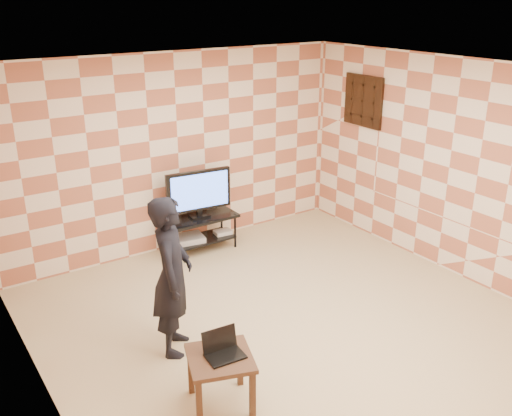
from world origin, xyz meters
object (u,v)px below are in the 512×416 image
object	(u,v)px
person	(172,276)
tv	(199,192)
side_table	(220,365)
tv_stand	(200,226)

from	to	relation	value
person	tv	bearing A→B (deg)	-2.07
tv	side_table	bearing A→B (deg)	-115.51
tv	side_table	size ratio (longest dim) A/B	1.33
side_table	person	xyz separation A→B (m)	(0.05, 0.99, 0.41)
tv_stand	side_table	distance (m)	3.23
tv_stand	side_table	bearing A→B (deg)	-115.48
side_table	tv	bearing A→B (deg)	64.49
tv_stand	side_table	world-z (taller)	same
tv	person	world-z (taller)	person
tv	side_table	xyz separation A→B (m)	(-1.39, -2.92, -0.46)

